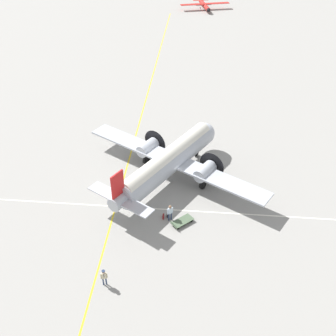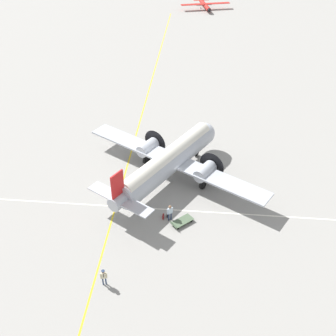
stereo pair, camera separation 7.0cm
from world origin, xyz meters
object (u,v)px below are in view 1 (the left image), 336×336
object	(u,v)px
crew_foreground	(104,276)
suitcase_near_door	(168,215)
suitcase_upright_spare	(163,217)
airliner_main	(170,160)
passenger_boarding	(170,211)
light_aircraft_distant	(205,5)
baggage_cart	(182,221)

from	to	relation	value
crew_foreground	suitcase_near_door	xyz separation A→B (m)	(8.53, -4.41, -0.85)
suitcase_upright_spare	airliner_main	bearing A→B (deg)	-1.19
passenger_boarding	light_aircraft_distant	world-z (taller)	light_aircraft_distant
suitcase_near_door	suitcase_upright_spare	size ratio (longest dim) A/B	0.97
suitcase_upright_spare	passenger_boarding	bearing A→B (deg)	-104.57
baggage_cart	suitcase_upright_spare	bearing A→B (deg)	121.29
airliner_main	passenger_boarding	distance (m)	6.71
crew_foreground	light_aircraft_distant	xyz separation A→B (m)	(78.30, -6.64, -0.19)
crew_foreground	suitcase_upright_spare	size ratio (longest dim) A/B	3.53
suitcase_near_door	baggage_cart	bearing A→B (deg)	-118.83
airliner_main	suitcase_near_door	xyz separation A→B (m)	(-6.10, -0.26, -2.28)
airliner_main	passenger_boarding	xyz separation A→B (m)	(-6.54, -0.53, -1.37)
crew_foreground	passenger_boarding	bearing A→B (deg)	-134.41
airliner_main	passenger_boarding	world-z (taller)	airliner_main
crew_foreground	suitcase_upright_spare	world-z (taller)	crew_foreground
suitcase_near_door	light_aircraft_distant	distance (m)	69.81
baggage_cart	light_aircraft_distant	size ratio (longest dim) A/B	0.20
crew_foreground	light_aircraft_distant	size ratio (longest dim) A/B	0.15
baggage_cart	light_aircraft_distant	xyz separation A→B (m)	(70.58, -0.77, 0.59)
suitcase_near_door	light_aircraft_distant	bearing A→B (deg)	-1.83
passenger_boarding	suitcase_near_door	xyz separation A→B (m)	(0.44, 0.27, -0.91)
passenger_boarding	suitcase_upright_spare	bearing A→B (deg)	131.00
airliner_main	baggage_cart	world-z (taller)	airliner_main
light_aircraft_distant	baggage_cart	bearing A→B (deg)	-15.63
airliner_main	suitcase_upright_spare	world-z (taller)	airliner_main
passenger_boarding	suitcase_near_door	distance (m)	1.05
airliner_main	baggage_cart	size ratio (longest dim) A/B	8.83
suitcase_near_door	suitcase_upright_spare	bearing A→B (deg)	124.07
airliner_main	suitcase_near_door	size ratio (longest dim) A/B	43.60
airliner_main	passenger_boarding	size ratio (longest dim) A/B	11.02
suitcase_near_door	baggage_cart	xyz separation A→B (m)	(-0.81, -1.47, 0.06)
airliner_main	light_aircraft_distant	xyz separation A→B (m)	(63.67, -2.50, -1.63)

